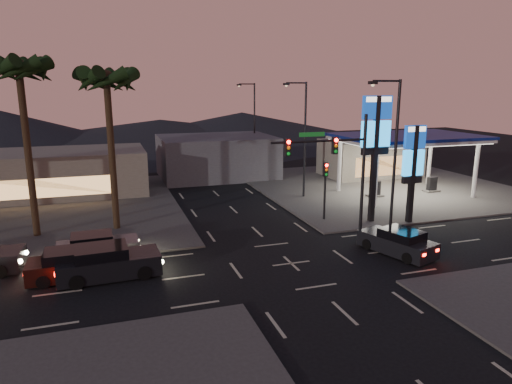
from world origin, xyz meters
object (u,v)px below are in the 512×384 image
object	(u,v)px
pylon_sign_short	(413,159)
suv_station	(398,242)
car_lane_b_front	(97,247)
traffic_signal_mast	(338,162)
gas_station	(408,139)
pylon_sign_tall	(376,134)
car_lane_a_mid	(74,264)
car_lane_a_front	(108,263)

from	to	relation	value
pylon_sign_short	suv_station	world-z (taller)	pylon_sign_short
car_lane_b_front	traffic_signal_mast	bearing A→B (deg)	-8.76
gas_station	pylon_sign_short	world-z (taller)	pylon_sign_short
pylon_sign_tall	car_lane_a_mid	distance (m)	20.94
pylon_sign_tall	car_lane_b_front	xyz separation A→B (m)	(-18.72, -1.36, -5.70)
car_lane_a_front	car_lane_a_mid	world-z (taller)	car_lane_a_front
car_lane_a_front	car_lane_a_mid	xyz separation A→B (m)	(-1.65, 0.47, -0.07)
pylon_sign_tall	car_lane_a_front	world-z (taller)	pylon_sign_tall
traffic_signal_mast	car_lane_a_front	xyz separation A→B (m)	(-13.41, -0.75, -4.44)
gas_station	suv_station	world-z (taller)	gas_station
traffic_signal_mast	gas_station	bearing A→B (deg)	39.28
pylon_sign_short	car_lane_b_front	bearing A→B (deg)	-179.03
pylon_sign_short	traffic_signal_mast	xyz separation A→B (m)	(-7.24, -2.51, 0.57)
pylon_sign_tall	traffic_signal_mast	distance (m)	6.02
pylon_sign_short	suv_station	size ratio (longest dim) A/B	1.45
pylon_sign_short	car_lane_a_mid	size ratio (longest dim) A/B	1.48
pylon_sign_tall	suv_station	world-z (taller)	pylon_sign_tall
car_lane_a_front	car_lane_b_front	size ratio (longest dim) A/B	1.14
pylon_sign_tall	suv_station	bearing A→B (deg)	-108.21
gas_station	traffic_signal_mast	world-z (taller)	traffic_signal_mast
pylon_sign_tall	pylon_sign_short	bearing A→B (deg)	-21.80
pylon_sign_tall	car_lane_b_front	distance (m)	19.61
car_lane_a_front	car_lane_b_front	bearing A→B (deg)	101.03
pylon_sign_tall	traffic_signal_mast	bearing A→B (deg)	-143.48
gas_station	pylon_sign_short	xyz separation A→B (m)	(-5.00, -7.50, -0.42)
gas_station	car_lane_a_front	bearing A→B (deg)	-157.25
pylon_sign_tall	car_lane_a_front	size ratio (longest dim) A/B	1.70
car_lane_a_mid	gas_station	bearing A→B (deg)	20.65
pylon_sign_tall	pylon_sign_short	distance (m)	3.20
gas_station	pylon_sign_tall	bearing A→B (deg)	-139.09
car_lane_a_mid	car_lane_a_front	bearing A→B (deg)	-15.97
pylon_sign_tall	car_lane_b_front	size ratio (longest dim) A/B	1.95
gas_station	traffic_signal_mast	size ratio (longest dim) A/B	1.53
traffic_signal_mast	suv_station	xyz separation A→B (m)	(2.77, -2.50, -4.53)
gas_station	pylon_sign_short	size ratio (longest dim) A/B	1.74
gas_station	pylon_sign_tall	world-z (taller)	pylon_sign_tall
gas_station	pylon_sign_short	bearing A→B (deg)	-123.69
suv_station	traffic_signal_mast	bearing A→B (deg)	137.89
traffic_signal_mast	car_lane_a_front	size ratio (longest dim) A/B	1.51
traffic_signal_mast	car_lane_b_front	size ratio (longest dim) A/B	1.73
pylon_sign_tall	suv_station	size ratio (longest dim) A/B	1.86
traffic_signal_mast	suv_station	world-z (taller)	traffic_signal_mast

